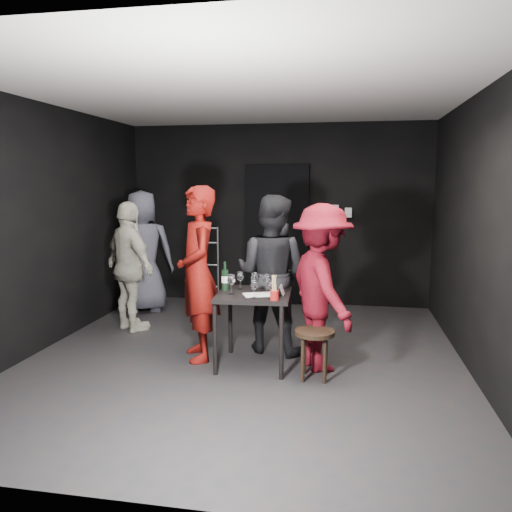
% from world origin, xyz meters
% --- Properties ---
extents(floor, '(4.50, 5.00, 0.02)m').
position_xyz_m(floor, '(0.00, 0.00, 0.00)').
color(floor, black).
rests_on(floor, ground).
extents(ceiling, '(4.50, 5.00, 0.02)m').
position_xyz_m(ceiling, '(0.00, 0.00, 2.70)').
color(ceiling, silver).
rests_on(ceiling, ground).
extents(wall_back, '(4.50, 0.04, 2.70)m').
position_xyz_m(wall_back, '(0.00, 2.50, 1.35)').
color(wall_back, black).
rests_on(wall_back, ground).
extents(wall_front, '(4.50, 0.04, 2.70)m').
position_xyz_m(wall_front, '(0.00, -2.50, 1.35)').
color(wall_front, black).
rests_on(wall_front, ground).
extents(wall_left, '(0.04, 5.00, 2.70)m').
position_xyz_m(wall_left, '(-2.25, 0.00, 1.35)').
color(wall_left, black).
rests_on(wall_left, ground).
extents(wall_right, '(0.04, 5.00, 2.70)m').
position_xyz_m(wall_right, '(2.25, 0.00, 1.35)').
color(wall_right, black).
rests_on(wall_right, ground).
extents(doorway, '(0.95, 0.10, 2.10)m').
position_xyz_m(doorway, '(0.00, 2.44, 1.05)').
color(doorway, black).
rests_on(doorway, ground).
extents(wallbox_upper, '(0.12, 0.06, 0.12)m').
position_xyz_m(wallbox_upper, '(0.85, 2.45, 1.45)').
color(wallbox_upper, '#B7B7B2').
rests_on(wallbox_upper, wall_back).
extents(wallbox_lower, '(0.10, 0.06, 0.14)m').
position_xyz_m(wallbox_lower, '(1.05, 2.45, 1.40)').
color(wallbox_lower, '#B7B7B2').
rests_on(wallbox_lower, wall_back).
extents(hand_truck, '(0.39, 0.33, 1.17)m').
position_xyz_m(hand_truck, '(-1.06, 2.26, 0.22)').
color(hand_truck, '#B2B2B7').
rests_on(hand_truck, floor).
extents(tasting_table, '(0.72, 0.72, 0.75)m').
position_xyz_m(tasting_table, '(0.14, -0.21, 0.65)').
color(tasting_table, black).
rests_on(tasting_table, floor).
extents(stool, '(0.37, 0.37, 0.47)m').
position_xyz_m(stool, '(0.76, -0.46, 0.38)').
color(stool, black).
rests_on(stool, floor).
extents(server_red, '(0.82, 0.94, 2.18)m').
position_xyz_m(server_red, '(-0.47, -0.10, 1.09)').
color(server_red, maroon).
rests_on(server_red, floor).
extents(woman_black, '(1.05, 0.75, 1.95)m').
position_xyz_m(woman_black, '(0.24, 0.29, 0.97)').
color(woman_black, black).
rests_on(woman_black, floor).
extents(man_maroon, '(1.01, 1.27, 1.79)m').
position_xyz_m(man_maroon, '(0.80, -0.17, 0.90)').
color(man_maroon, maroon).
rests_on(man_maroon, floor).
extents(bystander_cream, '(1.11, 0.99, 1.73)m').
position_xyz_m(bystander_cream, '(-1.59, 0.71, 0.87)').
color(bystander_cream, silver).
rests_on(bystander_cream, floor).
extents(bystander_grey, '(1.09, 0.79, 1.99)m').
position_xyz_m(bystander_grey, '(-1.80, 1.62, 1.00)').
color(bystander_grey, '#545464').
rests_on(bystander_grey, floor).
extents(tasting_mat, '(0.36, 0.30, 0.00)m').
position_xyz_m(tasting_mat, '(0.21, -0.29, 0.75)').
color(tasting_mat, white).
rests_on(tasting_mat, tasting_table).
extents(wine_glass_a, '(0.09, 0.09, 0.22)m').
position_xyz_m(wine_glass_a, '(-0.07, -0.31, 0.86)').
color(wine_glass_a, white).
rests_on(wine_glass_a, tasting_table).
extents(wine_glass_b, '(0.09, 0.09, 0.20)m').
position_xyz_m(wine_glass_b, '(-0.03, -0.09, 0.85)').
color(wine_glass_b, white).
rests_on(wine_glass_b, tasting_table).
extents(wine_glass_c, '(0.08, 0.08, 0.19)m').
position_xyz_m(wine_glass_c, '(0.11, -0.05, 0.85)').
color(wine_glass_c, white).
rests_on(wine_glass_c, tasting_table).
extents(wine_glass_d, '(0.07, 0.07, 0.19)m').
position_xyz_m(wine_glass_d, '(0.18, -0.43, 0.85)').
color(wine_glass_d, white).
rests_on(wine_glass_d, tasting_table).
extents(wine_glass_e, '(0.08, 0.08, 0.19)m').
position_xyz_m(wine_glass_e, '(0.35, -0.44, 0.85)').
color(wine_glass_e, white).
rests_on(wine_glass_e, tasting_table).
extents(wine_glass_f, '(0.10, 0.10, 0.20)m').
position_xyz_m(wine_glass_f, '(0.26, -0.17, 0.85)').
color(wine_glass_f, white).
rests_on(wine_glass_f, tasting_table).
extents(wine_bottle, '(0.07, 0.07, 0.30)m').
position_xyz_m(wine_bottle, '(-0.17, -0.15, 0.86)').
color(wine_bottle, black).
rests_on(wine_bottle, tasting_table).
extents(breadstick_cup, '(0.08, 0.08, 0.25)m').
position_xyz_m(breadstick_cup, '(0.38, -0.48, 0.86)').
color(breadstick_cup, '#A91B16').
rests_on(breadstick_cup, tasting_table).
extents(reserved_card, '(0.08, 0.13, 0.10)m').
position_xyz_m(reserved_card, '(0.40, -0.26, 0.80)').
color(reserved_card, white).
rests_on(reserved_card, tasting_table).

